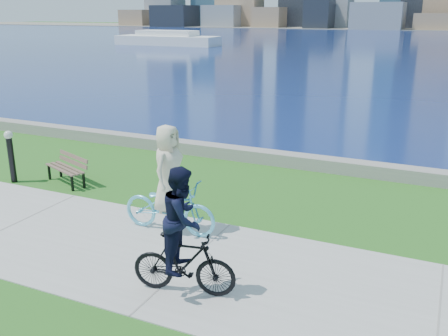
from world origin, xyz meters
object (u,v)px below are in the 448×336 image
(cyclist_woman, at_px, (169,193))
(cyclist_man, at_px, (183,242))
(park_bench, at_px, (68,166))
(bollard_lamp, at_px, (11,153))

(cyclist_woman, height_order, cyclist_man, cyclist_woman)
(park_bench, relative_size, cyclist_man, 0.72)
(park_bench, height_order, cyclist_woman, cyclist_woman)
(park_bench, relative_size, cyclist_woman, 0.68)
(cyclist_man, bearing_deg, bollard_lamp, 55.28)
(park_bench, relative_size, bollard_lamp, 1.09)
(cyclist_woman, bearing_deg, park_bench, 67.12)
(cyclist_woman, xyz_separation_m, cyclist_man, (1.35, -1.86, 0.06))
(park_bench, xyz_separation_m, bollard_lamp, (-1.33, -0.53, 0.33))
(cyclist_woman, bearing_deg, cyclist_man, -145.83)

